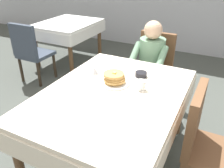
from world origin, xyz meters
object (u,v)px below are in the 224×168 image
(diner_person, at_px, (150,59))
(chair_right_side, at_px, (205,140))
(chair_diner, at_px, (153,65))
(spoon_near_edge, at_px, (97,98))
(syrup_pitcher, at_px, (94,71))
(background_chair_empty, at_px, (30,50))
(background_table_far, at_px, (68,29))
(breakfast_stack, at_px, (114,78))
(cup_coffee, at_px, (141,85))
(bowl_butter, at_px, (141,74))
(plate_breakfast, at_px, (114,83))
(fork_left_of_plate, at_px, (95,80))
(knife_right_of_plate, at_px, (133,89))
(dining_table_main, at_px, (113,101))

(diner_person, bearing_deg, chair_right_side, 127.52)
(chair_diner, distance_m, spoon_near_edge, 1.33)
(chair_diner, bearing_deg, diner_person, 90.00)
(diner_person, height_order, syrup_pitcher, diner_person)
(background_chair_empty, bearing_deg, background_table_far, 90.00)
(chair_right_side, height_order, breakfast_stack, chair_right_side)
(cup_coffee, xyz_separation_m, spoon_near_edge, (-0.26, -0.30, -0.04))
(diner_person, xyz_separation_m, breakfast_stack, (-0.05, -0.87, 0.13))
(bowl_butter, height_order, background_table_far, bowl_butter)
(plate_breakfast, xyz_separation_m, background_chair_empty, (-1.77, 0.74, -0.22))
(fork_left_of_plate, xyz_separation_m, knife_right_of_plate, (0.38, 0.00, 0.00))
(fork_left_of_plate, relative_size, spoon_near_edge, 1.20)
(knife_right_of_plate, distance_m, background_chair_empty, 2.11)
(breakfast_stack, relative_size, knife_right_of_plate, 1.00)
(syrup_pitcher, distance_m, spoon_near_edge, 0.45)
(dining_table_main, bearing_deg, breakfast_stack, 111.05)
(cup_coffee, bearing_deg, chair_diner, 101.16)
(dining_table_main, bearing_deg, background_table_far, 134.73)
(breakfast_stack, relative_size, bowl_butter, 1.81)
(cup_coffee, height_order, background_table_far, cup_coffee)
(knife_right_of_plate, bearing_deg, plate_breakfast, 79.49)
(chair_diner, xyz_separation_m, chair_right_side, (0.78, -1.17, 0.00))
(dining_table_main, height_order, background_table_far, same)
(chair_right_side, bearing_deg, dining_table_main, -90.00)
(dining_table_main, xyz_separation_m, cup_coffee, (0.19, 0.15, 0.13))
(background_chair_empty, bearing_deg, chair_diner, 8.71)
(plate_breakfast, xyz_separation_m, background_table_far, (-1.77, 1.69, -0.13))
(background_chair_empty, bearing_deg, fork_left_of_plate, -25.84)
(cup_coffee, bearing_deg, spoon_near_edge, -130.93)
(diner_person, bearing_deg, breakfast_stack, 86.78)
(chair_right_side, height_order, bowl_butter, chair_right_side)
(diner_person, distance_m, knife_right_of_plate, 0.90)
(dining_table_main, bearing_deg, diner_person, 90.46)
(breakfast_stack, height_order, knife_right_of_plate, breakfast_stack)
(bowl_butter, bearing_deg, background_chair_empty, 165.35)
(dining_table_main, xyz_separation_m, breakfast_stack, (-0.06, 0.15, 0.15))
(breakfast_stack, bearing_deg, plate_breakfast, 160.02)
(plate_breakfast, height_order, cup_coffee, cup_coffee)
(diner_person, relative_size, plate_breakfast, 4.00)
(background_chair_empty, bearing_deg, knife_right_of_plate, -21.32)
(cup_coffee, height_order, knife_right_of_plate, cup_coffee)
(chair_right_side, height_order, knife_right_of_plate, chair_right_side)
(fork_left_of_plate, distance_m, background_chair_empty, 1.76)
(plate_breakfast, bearing_deg, background_chair_empty, 157.17)
(background_table_far, height_order, background_chair_empty, background_chair_empty)
(spoon_near_edge, bearing_deg, diner_person, 101.32)
(syrup_pitcher, bearing_deg, chair_right_side, -12.01)
(plate_breakfast, distance_m, cup_coffee, 0.25)
(dining_table_main, relative_size, cup_coffee, 13.49)
(plate_breakfast, relative_size, background_chair_empty, 0.30)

